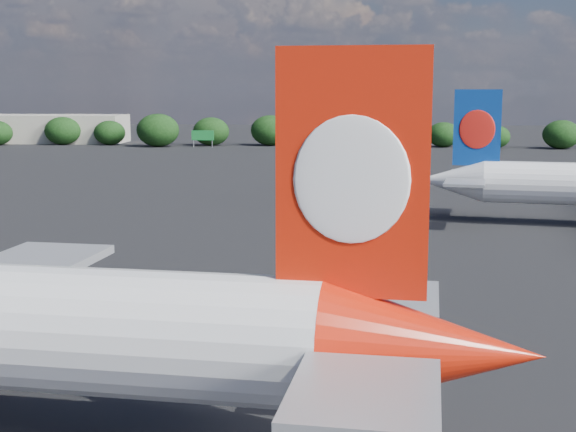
{
  "coord_description": "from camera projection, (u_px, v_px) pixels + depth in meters",
  "views": [
    {
      "loc": [
        19.29,
        -36.44,
        15.79
      ],
      "look_at": [
        16.0,
        12.0,
        8.0
      ],
      "focal_mm": 50.0,
      "sensor_mm": 36.0,
      "label": 1
    }
  ],
  "objects": [
    {
      "name": "highway_sign",
      "position": [
        203.0,
        136.0,
        213.77
      ],
      "size": [
        6.0,
        0.3,
        4.5
      ],
      "color": "#166E2C",
      "rests_on": "ground"
    },
    {
      "name": "ground",
      "position": [
        185.0,
        217.0,
        98.79
      ],
      "size": [
        500.0,
        500.0,
        0.0
      ],
      "primitive_type": "plane",
      "color": "black",
      "rests_on": "ground"
    },
    {
      "name": "billboard_yellow",
      "position": [
        316.0,
        132.0,
        217.56
      ],
      "size": [
        5.0,
        0.3,
        5.5
      ],
      "color": "yellow",
      "rests_on": "ground"
    },
    {
      "name": "terminal_building",
      "position": [
        52.0,
        129.0,
        232.55
      ],
      "size": [
        42.0,
        16.0,
        8.0
      ],
      "color": "#A29B8C",
      "rests_on": "ground"
    },
    {
      "name": "horizon_treeline",
      "position": [
        295.0,
        132.0,
        216.19
      ],
      "size": [
        201.49,
        16.44,
        8.89
      ],
      "color": "black",
      "rests_on": "ground"
    }
  ]
}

